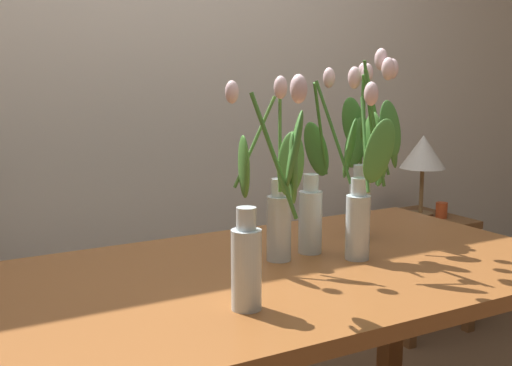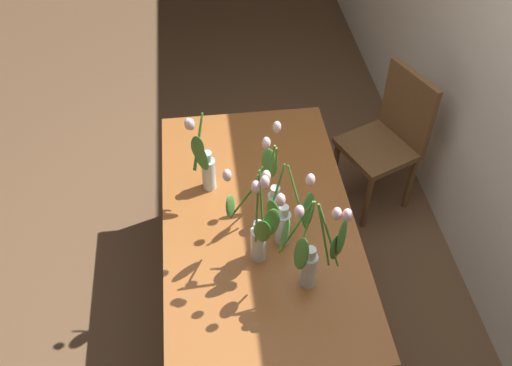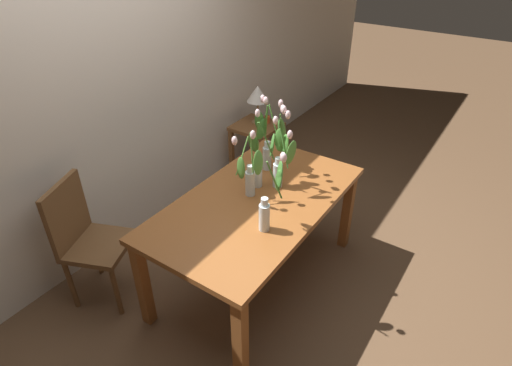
% 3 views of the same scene
% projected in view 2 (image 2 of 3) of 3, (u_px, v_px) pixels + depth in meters
% --- Properties ---
extents(ground_plane, '(18.00, 18.00, 0.00)m').
position_uv_depth(ground_plane, '(258.00, 304.00, 3.22)').
color(ground_plane, brown).
extents(dining_table, '(1.60, 0.90, 0.74)m').
position_uv_depth(dining_table, '(258.00, 230.00, 2.75)').
color(dining_table, brown).
rests_on(dining_table, ground).
extents(tulip_vase_0, '(0.18, 0.12, 0.51)m').
position_uv_depth(tulip_vase_0, '(205.00, 165.00, 2.68)').
color(tulip_vase_0, silver).
rests_on(tulip_vase_0, dining_table).
extents(tulip_vase_1, '(0.21, 0.23, 0.58)m').
position_uv_depth(tulip_vase_1, '(256.00, 230.00, 2.37)').
color(tulip_vase_1, silver).
rests_on(tulip_vase_1, dining_table).
extents(tulip_vase_2, '(0.19, 0.15, 0.51)m').
position_uv_depth(tulip_vase_2, '(272.00, 194.00, 2.57)').
color(tulip_vase_2, silver).
rests_on(tulip_vase_2, dining_table).
extents(tulip_vase_3, '(0.15, 0.28, 0.55)m').
position_uv_depth(tulip_vase_3, '(312.00, 253.00, 2.25)').
color(tulip_vase_3, silver).
rests_on(tulip_vase_3, dining_table).
extents(tulip_vase_4, '(0.17, 0.23, 0.53)m').
position_uv_depth(tulip_vase_4, '(285.00, 220.00, 2.45)').
color(tulip_vase_4, silver).
rests_on(tulip_vase_4, dining_table).
extents(dining_chair, '(0.52, 0.52, 0.93)m').
position_uv_depth(dining_chair, '(390.00, 135.00, 3.44)').
color(dining_chair, brown).
rests_on(dining_chair, ground).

